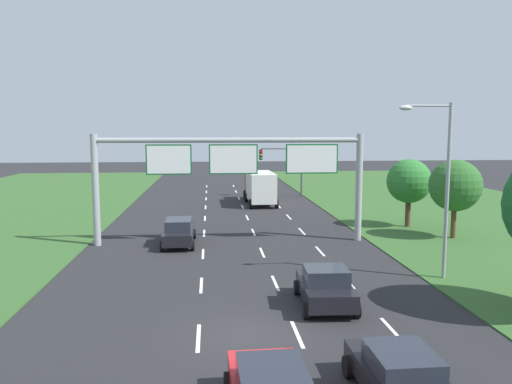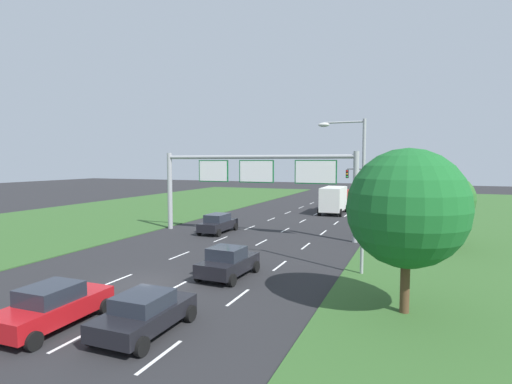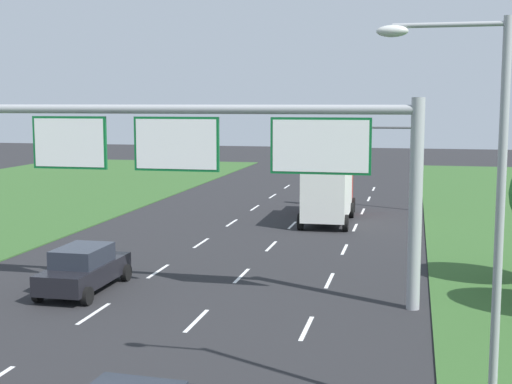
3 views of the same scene
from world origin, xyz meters
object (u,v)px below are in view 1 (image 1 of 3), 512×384
(car_mid_lane, at_px, (401,376))
(car_far_ahead, at_px, (325,287))
(box_truck, at_px, (260,186))
(roadside_tree_far, at_px, (409,181))
(roadside_tree_mid, at_px, (455,186))
(sign_gantry, at_px, (235,166))
(street_lamp, at_px, (440,175))
(car_near_red, at_px, (179,232))
(traffic_light_mast, at_px, (284,161))

(car_mid_lane, relative_size, car_far_ahead, 1.02)
(box_truck, bearing_deg, car_far_ahead, -91.46)
(car_far_ahead, height_order, roadside_tree_far, roadside_tree_far)
(roadside_tree_mid, bearing_deg, roadside_tree_far, 109.39)
(box_truck, relative_size, roadside_tree_mid, 1.53)
(car_far_ahead, bearing_deg, sign_gantry, 107.32)
(box_truck, height_order, roadside_tree_mid, roadside_tree_mid)
(street_lamp, relative_size, roadside_tree_far, 1.66)
(car_mid_lane, relative_size, roadside_tree_far, 0.80)
(car_mid_lane, xyz_separation_m, roadside_tree_far, (9.71, 23.49, 2.71))
(car_near_red, distance_m, street_lamp, 16.09)
(car_mid_lane, bearing_deg, traffic_light_mast, 85.39)
(sign_gantry, height_order, traffic_light_mast, sign_gantry)
(car_mid_lane, bearing_deg, street_lamp, 60.47)
(sign_gantry, distance_m, street_lamp, 12.91)
(car_mid_lane, xyz_separation_m, street_lamp, (5.94, 10.66, 4.32))
(car_near_red, height_order, car_mid_lane, car_near_red)
(car_mid_lane, relative_size, street_lamp, 0.48)
(roadside_tree_far, bearing_deg, street_lamp, -106.37)
(car_mid_lane, xyz_separation_m, traffic_light_mast, (3.08, 41.70, 3.11))
(car_mid_lane, height_order, roadside_tree_far, roadside_tree_far)
(car_near_red, distance_m, sign_gantry, 5.44)
(traffic_light_mast, relative_size, roadside_tree_far, 1.09)
(car_near_red, xyz_separation_m, sign_gantry, (3.57, 0.30, 4.09))
(car_mid_lane, xyz_separation_m, car_far_ahead, (-0.30, 7.48, 0.06))
(street_lamp, bearing_deg, traffic_light_mast, 95.27)
(box_truck, distance_m, roadside_tree_mid, 20.73)
(car_near_red, relative_size, street_lamp, 0.53)
(car_near_red, relative_size, car_far_ahead, 1.12)
(box_truck, height_order, sign_gantry, sign_gantry)
(traffic_light_mast, bearing_deg, roadside_tree_mid, -70.10)
(sign_gantry, xyz_separation_m, roadside_tree_far, (13.14, 3.95, -1.47))
(car_mid_lane, bearing_deg, car_far_ahead, 91.89)
(box_truck, xyz_separation_m, roadside_tree_mid, (11.29, -17.29, 1.86))
(car_mid_lane, distance_m, roadside_tree_mid, 22.52)
(traffic_light_mast, bearing_deg, street_lamp, -84.73)
(roadside_tree_mid, distance_m, roadside_tree_far, 4.40)
(traffic_light_mast, xyz_separation_m, street_lamp, (2.86, -31.05, 1.21))
(traffic_light_mast, xyz_separation_m, roadside_tree_mid, (8.09, -22.36, -0.29))
(street_lamp, height_order, roadside_tree_far, street_lamp)
(car_mid_lane, height_order, box_truck, box_truck)
(car_near_red, bearing_deg, traffic_light_mast, 65.65)
(car_far_ahead, bearing_deg, roadside_tree_mid, 48.75)
(box_truck, height_order, roadside_tree_far, roadside_tree_far)
(car_near_red, bearing_deg, sign_gantry, 4.59)
(sign_gantry, xyz_separation_m, street_lamp, (9.36, -8.88, 0.14))
(car_near_red, xyz_separation_m, roadside_tree_mid, (18.16, 0.11, 2.74))
(car_near_red, relative_size, roadside_tree_mid, 0.85)
(sign_gantry, bearing_deg, traffic_light_mast, 73.65)
(car_far_ahead, distance_m, traffic_light_mast, 34.52)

